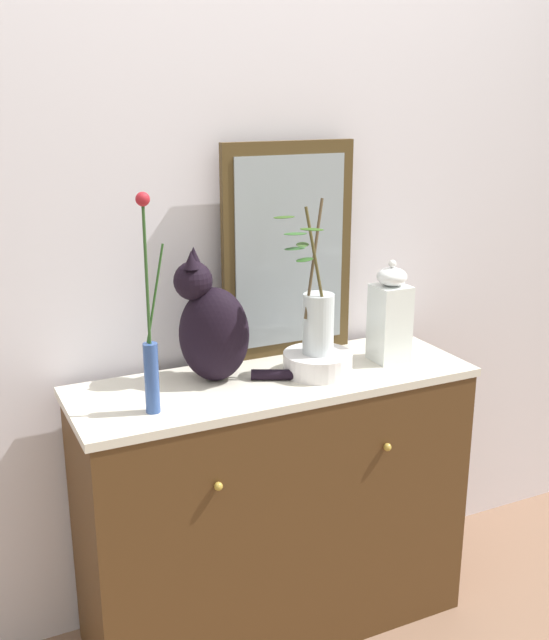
{
  "coord_description": "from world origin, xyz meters",
  "views": [
    {
      "loc": [
        -0.91,
        -1.9,
        1.69
      ],
      "look_at": [
        0.0,
        0.0,
        1.05
      ],
      "focal_mm": 42.36,
      "sensor_mm": 36.0,
      "label": 1
    }
  ],
  "objects_px": {
    "bowl_porcelain": "(318,363)",
    "jar_lidded_porcelain": "(390,316)",
    "vase_slim_green": "(150,349)",
    "vase_glass_clear": "(317,318)",
    "cat_sitting": "(212,327)",
    "mirror_leaning": "(288,251)",
    "sideboard": "(275,506)"
  },
  "relations": [
    {
      "from": "cat_sitting",
      "to": "vase_slim_green",
      "type": "distance_m",
      "value": 0.27
    },
    {
      "from": "jar_lidded_porcelain",
      "to": "bowl_porcelain",
      "type": "bearing_deg",
      "value": -178.63
    },
    {
      "from": "bowl_porcelain",
      "to": "vase_glass_clear",
      "type": "xyz_separation_m",
      "value": [
        -0.0,
        0.0,
        0.14
      ]
    },
    {
      "from": "vase_slim_green",
      "to": "vase_glass_clear",
      "type": "bearing_deg",
      "value": 7.22
    },
    {
      "from": "sideboard",
      "to": "jar_lidded_porcelain",
      "type": "xyz_separation_m",
      "value": [
        0.39,
        -0.02,
        0.58
      ]
    },
    {
      "from": "jar_lidded_porcelain",
      "to": "sideboard",
      "type": "bearing_deg",
      "value": 177.75
    },
    {
      "from": "vase_slim_green",
      "to": "vase_glass_clear",
      "type": "distance_m",
      "value": 0.54
    },
    {
      "from": "sideboard",
      "to": "bowl_porcelain",
      "type": "height_order",
      "value": "bowl_porcelain"
    },
    {
      "from": "cat_sitting",
      "to": "vase_slim_green",
      "type": "relative_size",
      "value": 0.68
    },
    {
      "from": "sideboard",
      "to": "vase_slim_green",
      "type": "height_order",
      "value": "vase_slim_green"
    },
    {
      "from": "mirror_leaning",
      "to": "bowl_porcelain",
      "type": "distance_m",
      "value": 0.37
    },
    {
      "from": "mirror_leaning",
      "to": "jar_lidded_porcelain",
      "type": "distance_m",
      "value": 0.38
    },
    {
      "from": "mirror_leaning",
      "to": "bowl_porcelain",
      "type": "xyz_separation_m",
      "value": [
        -0.0,
        -0.21,
        -0.31
      ]
    },
    {
      "from": "mirror_leaning",
      "to": "jar_lidded_porcelain",
      "type": "height_order",
      "value": "mirror_leaning"
    },
    {
      "from": "bowl_porcelain",
      "to": "sideboard",
      "type": "bearing_deg",
      "value": 170.82
    },
    {
      "from": "sideboard",
      "to": "bowl_porcelain",
      "type": "distance_m",
      "value": 0.49
    },
    {
      "from": "cat_sitting",
      "to": "bowl_porcelain",
      "type": "xyz_separation_m",
      "value": [
        0.31,
        -0.08,
        -0.13
      ]
    },
    {
      "from": "bowl_porcelain",
      "to": "jar_lidded_porcelain",
      "type": "bearing_deg",
      "value": 1.37
    },
    {
      "from": "bowl_porcelain",
      "to": "jar_lidded_porcelain",
      "type": "xyz_separation_m",
      "value": [
        0.26,
        0.01,
        0.11
      ]
    },
    {
      "from": "vase_glass_clear",
      "to": "jar_lidded_porcelain",
      "type": "xyz_separation_m",
      "value": [
        0.26,
        0.01,
        -0.03
      ]
    },
    {
      "from": "mirror_leaning",
      "to": "jar_lidded_porcelain",
      "type": "bearing_deg",
      "value": -38.0
    },
    {
      "from": "mirror_leaning",
      "to": "jar_lidded_porcelain",
      "type": "xyz_separation_m",
      "value": [
        0.26,
        -0.2,
        -0.19
      ]
    },
    {
      "from": "bowl_porcelain",
      "to": "cat_sitting",
      "type": "bearing_deg",
      "value": 164.55
    },
    {
      "from": "vase_slim_green",
      "to": "bowl_porcelain",
      "type": "height_order",
      "value": "vase_slim_green"
    },
    {
      "from": "mirror_leaning",
      "to": "jar_lidded_porcelain",
      "type": "relative_size",
      "value": 2.08
    },
    {
      "from": "bowl_porcelain",
      "to": "vase_glass_clear",
      "type": "distance_m",
      "value": 0.14
    },
    {
      "from": "mirror_leaning",
      "to": "vase_slim_green",
      "type": "relative_size",
      "value": 1.16
    },
    {
      "from": "vase_glass_clear",
      "to": "mirror_leaning",
      "type": "bearing_deg",
      "value": 88.29
    },
    {
      "from": "mirror_leaning",
      "to": "cat_sitting",
      "type": "relative_size",
      "value": 1.72
    },
    {
      "from": "cat_sitting",
      "to": "vase_glass_clear",
      "type": "relative_size",
      "value": 0.86
    },
    {
      "from": "sideboard",
      "to": "vase_slim_green",
      "type": "relative_size",
      "value": 2.09
    },
    {
      "from": "bowl_porcelain",
      "to": "vase_glass_clear",
      "type": "bearing_deg",
      "value": 168.23
    }
  ]
}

